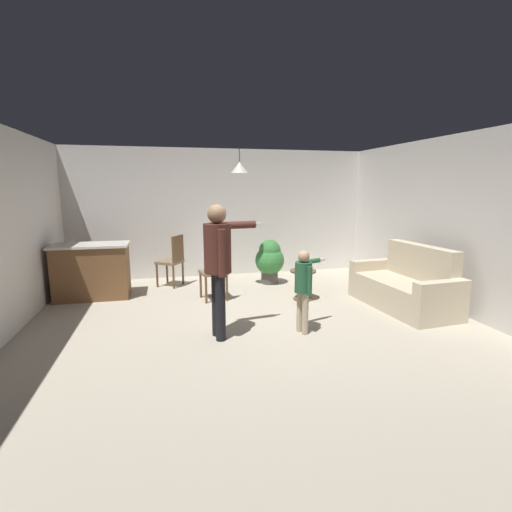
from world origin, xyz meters
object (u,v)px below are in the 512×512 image
(person_adult, at_px, (219,257))
(potted_plant_corner, at_px, (270,259))
(person_child, at_px, (304,282))
(spare_remote_on_table, at_px, (303,269))
(dining_chair_near_wall, at_px, (173,259))
(dining_chair_by_counter, at_px, (214,269))
(side_table_by_couch, at_px, (303,281))
(kitchen_counter, at_px, (92,271))
(couch_floral, at_px, (405,287))

(person_adult, bearing_deg, potted_plant_corner, 143.62)
(person_child, relative_size, spare_remote_on_table, 8.53)
(dining_chair_near_wall, xyz_separation_m, potted_plant_corner, (1.88, -0.22, -0.06))
(person_adult, distance_m, person_child, 1.16)
(dining_chair_by_counter, bearing_deg, spare_remote_on_table, -20.53)
(dining_chair_near_wall, bearing_deg, potted_plant_corner, -65.25)
(side_table_by_couch, xyz_separation_m, person_child, (-0.51, -1.41, 0.36))
(person_child, xyz_separation_m, dining_chair_near_wall, (-1.63, 2.85, -0.14))
(person_adult, height_order, person_child, person_adult)
(kitchen_counter, height_order, potted_plant_corner, kitchen_counter)
(dining_chair_near_wall, bearing_deg, person_adult, -137.68)
(dining_chair_by_counter, bearing_deg, potted_plant_corner, 27.61)
(couch_floral, height_order, spare_remote_on_table, couch_floral)
(side_table_by_couch, bearing_deg, couch_floral, -27.33)
(dining_chair_by_counter, bearing_deg, kitchen_counter, 153.21)
(person_child, xyz_separation_m, dining_chair_by_counter, (-0.96, 1.71, -0.14))
(side_table_by_couch, bearing_deg, person_adult, -140.63)
(person_adult, height_order, dining_chair_near_wall, person_adult)
(person_adult, height_order, dining_chair_by_counter, person_adult)
(person_child, distance_m, dining_chair_near_wall, 3.28)
(person_child, distance_m, dining_chair_by_counter, 1.97)
(potted_plant_corner, bearing_deg, side_table_by_couch, -78.18)
(side_table_by_couch, bearing_deg, potted_plant_corner, 101.82)
(couch_floral, xyz_separation_m, kitchen_counter, (-4.97, 1.70, 0.15))
(couch_floral, height_order, side_table_by_couch, couch_floral)
(person_child, bearing_deg, dining_chair_near_wall, -168.82)
(couch_floral, bearing_deg, kitchen_counter, 66.77)
(potted_plant_corner, bearing_deg, kitchen_counter, -175.09)
(kitchen_counter, xyz_separation_m, dining_chair_near_wall, (1.38, 0.50, 0.07))
(potted_plant_corner, distance_m, spare_remote_on_table, 1.23)
(couch_floral, height_order, potted_plant_corner, couch_floral)
(dining_chair_near_wall, relative_size, spare_remote_on_table, 7.69)
(kitchen_counter, bearing_deg, person_child, -38.03)
(kitchen_counter, xyz_separation_m, person_adult, (1.91, -2.26, 0.58))
(person_child, xyz_separation_m, spare_remote_on_table, (0.51, 1.42, -0.15))
(dining_chair_by_counter, bearing_deg, person_adult, -104.17)
(couch_floral, relative_size, person_adult, 1.09)
(kitchen_counter, height_order, dining_chair_by_counter, dining_chair_by_counter)
(person_adult, bearing_deg, dining_chair_by_counter, 166.87)
(couch_floral, relative_size, kitchen_counter, 1.48)
(dining_chair_near_wall, xyz_separation_m, spare_remote_on_table, (2.14, -1.42, -0.01))
(dining_chair_by_counter, xyz_separation_m, spare_remote_on_table, (1.47, -0.29, -0.01))
(person_adult, xyz_separation_m, person_child, (1.09, -0.09, -0.37))
(kitchen_counter, bearing_deg, couch_floral, -18.83)
(potted_plant_corner, bearing_deg, dining_chair_near_wall, 173.38)
(kitchen_counter, height_order, person_child, person_child)
(kitchen_counter, xyz_separation_m, potted_plant_corner, (3.26, 0.28, 0.01))
(dining_chair_near_wall, bearing_deg, side_table_by_couch, -92.63)
(dining_chair_near_wall, bearing_deg, couch_floral, -90.04)
(side_table_by_couch, relative_size, dining_chair_near_wall, 0.52)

